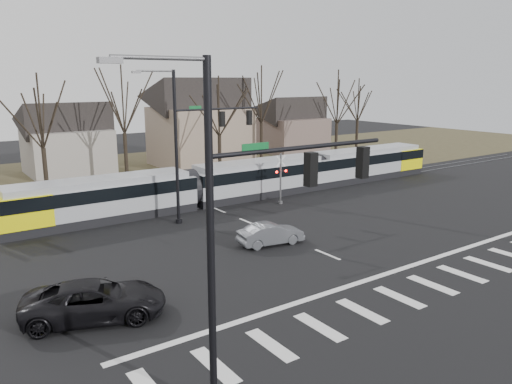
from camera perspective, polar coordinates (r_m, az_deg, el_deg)
ground at (r=27.11m, az=11.07°, el=-8.22°), size 140.00×140.00×0.00m
grass_verge at (r=53.60m, az=-14.24°, el=2.07°), size 140.00×28.00×0.01m
crosswalk at (r=24.74m, az=17.84°, el=-10.71°), size 27.00×2.60×0.01m
stop_line at (r=25.99m, az=13.95°, el=-9.29°), size 28.00×0.35×0.01m
lane_dashes at (r=39.34m, az=-5.85°, el=-1.41°), size 0.18×30.00×0.01m
rail_pair at (r=39.17m, az=-5.71°, el=-1.43°), size 90.00×1.52×0.06m
tram at (r=41.63m, az=0.23°, el=1.75°), size 39.75×2.95×3.01m
sedan at (r=29.64m, az=1.70°, el=-4.80°), size 2.60×4.38×1.30m
suv at (r=21.82m, az=-17.95°, el=-11.71°), size 6.30×7.38×1.58m
signal_pole_near_left at (r=14.48m, az=0.23°, el=-2.87°), size 9.28×0.44×10.20m
signal_pole_far at (r=34.15m, az=-6.73°, el=6.13°), size 9.28×0.44×10.20m
rail_crossing_signal at (r=39.00m, az=2.83°, el=1.35°), size 1.08×0.36×4.00m
tree_row at (r=48.19m, az=-9.75°, el=7.12°), size 59.20×7.20×10.00m
house_b at (r=55.35m, az=-20.82°, el=6.11°), size 8.64×7.56×7.65m
house_c at (r=57.55m, az=-6.42°, el=8.35°), size 10.80×8.64×10.10m
house_d at (r=67.67m, az=4.09°, el=7.97°), size 8.64×7.56×7.65m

